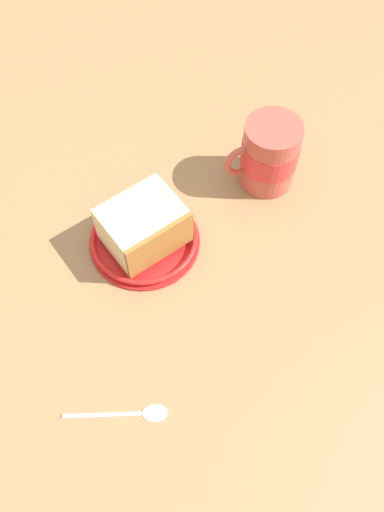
{
  "coord_description": "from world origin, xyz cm",
  "views": [
    {
      "loc": [
        9.33,
        -34.88,
        60.11
      ],
      "look_at": [
        2.94,
        -1.76,
        3.0
      ],
      "focal_mm": 37.35,
      "sensor_mm": 36.0,
      "label": 1
    }
  ],
  "objects_px": {
    "cake_slice": "(143,226)",
    "tea_mug": "(269,154)",
    "teaspoon": "(138,413)",
    "small_plate": "(144,239)"
  },
  "relations": [
    {
      "from": "cake_slice",
      "to": "tea_mug",
      "type": "bearing_deg",
      "value": 44.68
    },
    {
      "from": "cake_slice",
      "to": "small_plate",
      "type": "bearing_deg",
      "value": 137.55
    },
    {
      "from": "cake_slice",
      "to": "tea_mug",
      "type": "relative_size",
      "value": 1.23
    },
    {
      "from": "small_plate",
      "to": "tea_mug",
      "type": "height_order",
      "value": "tea_mug"
    },
    {
      "from": "cake_slice",
      "to": "tea_mug",
      "type": "height_order",
      "value": "tea_mug"
    },
    {
      "from": "tea_mug",
      "to": "cake_slice",
      "type": "bearing_deg",
      "value": -135.32
    },
    {
      "from": "cake_slice",
      "to": "teaspoon",
      "type": "relative_size",
      "value": 1.07
    },
    {
      "from": "tea_mug",
      "to": "teaspoon",
      "type": "bearing_deg",
      "value": -105.26
    },
    {
      "from": "teaspoon",
      "to": "tea_mug",
      "type": "bearing_deg",
      "value": 74.74
    },
    {
      "from": "teaspoon",
      "to": "small_plate",
      "type": "bearing_deg",
      "value": 101.58
    }
  ]
}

